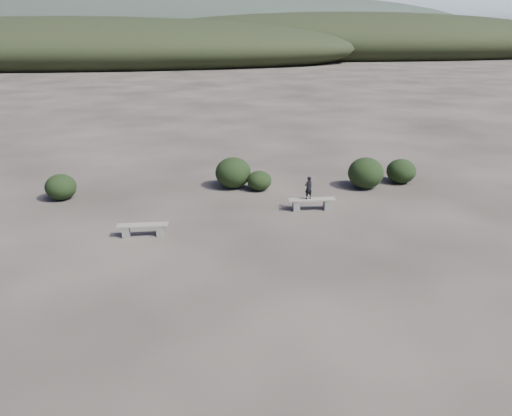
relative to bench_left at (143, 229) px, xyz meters
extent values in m
plane|color=#29231F|center=(4.60, -4.16, -0.26)|extent=(1200.00, 1200.00, 0.00)
cube|color=slate|center=(-0.58, 0.01, -0.07)|extent=(0.25, 0.34, 0.39)
cube|color=slate|center=(0.58, -0.01, -0.07)|extent=(0.25, 0.34, 0.39)
cube|color=gray|center=(0.00, 0.00, 0.15)|extent=(1.75, 0.39, 0.05)
cube|color=slate|center=(5.76, 1.87, -0.06)|extent=(0.27, 0.37, 0.41)
cube|color=slate|center=(7.00, 1.82, -0.06)|extent=(0.27, 0.37, 0.41)
cube|color=gray|center=(6.38, 1.85, 0.17)|extent=(1.87, 0.46, 0.05)
imported|color=black|center=(6.22, 1.85, 0.66)|extent=(0.39, 0.34, 0.92)
ellipsoid|color=black|center=(3.54, 5.18, 0.42)|extent=(1.60, 1.60, 1.37)
ellipsoid|color=black|center=(4.65, 4.64, 0.17)|extent=(1.09, 1.09, 0.87)
ellipsoid|color=black|center=(9.41, 4.39, 0.43)|extent=(1.58, 1.58, 1.38)
ellipsoid|color=black|center=(11.30, 4.94, 0.29)|extent=(1.34, 1.34, 1.11)
ellipsoid|color=black|center=(-3.74, 4.42, 0.27)|extent=(1.27, 1.27, 1.07)
ellipsoid|color=black|center=(-20.40, 85.84, 2.44)|extent=(110.00, 40.00, 12.00)
ellipsoid|color=black|center=(39.60, 105.84, 2.89)|extent=(120.00, 44.00, 14.00)
ellipsoid|color=#29332A|center=(4.60, 155.84, 5.14)|extent=(190.00, 64.00, 24.00)
ellipsoid|color=slate|center=(74.60, 295.84, 9.64)|extent=(340.00, 110.00, 44.00)
ellipsoid|color=#939BA6|center=(-25.40, 395.84, 12.34)|extent=(460.00, 140.00, 56.00)
camera|label=1|loc=(1.94, -16.27, 6.57)|focal=35.00mm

